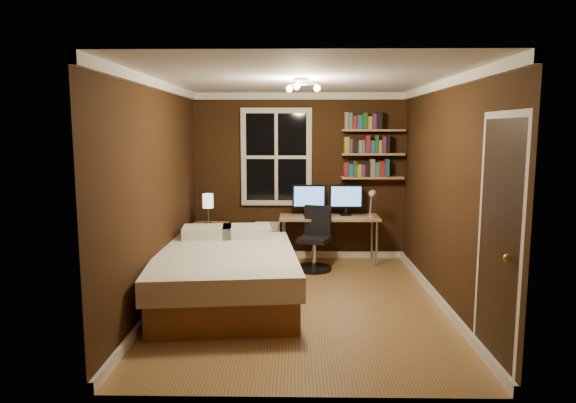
{
  "coord_description": "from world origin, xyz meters",
  "views": [
    {
      "loc": [
        -0.05,
        -5.65,
        1.96
      ],
      "look_at": [
        -0.15,
        0.45,
        1.1
      ],
      "focal_mm": 32.0,
      "sensor_mm": 36.0,
      "label": 1
    }
  ],
  "objects_px": {
    "monitor_right": "(346,200)",
    "office_chair": "(315,247)",
    "bedside_lamp": "(208,209)",
    "radiator": "(268,241)",
    "bed": "(226,275)",
    "desk": "(329,220)",
    "desk_lamp": "(372,203)",
    "nightstand": "(209,246)",
    "monitor_left": "(309,200)"
  },
  "relations": [
    {
      "from": "radiator",
      "to": "monitor_right",
      "type": "bearing_deg",
      "value": -5.6
    },
    {
      "from": "bedside_lamp",
      "to": "monitor_left",
      "type": "relative_size",
      "value": 0.88
    },
    {
      "from": "office_chair",
      "to": "monitor_right",
      "type": "bearing_deg",
      "value": 64.44
    },
    {
      "from": "nightstand",
      "to": "office_chair",
      "type": "xyz_separation_m",
      "value": [
        1.51,
        -0.08,
        0.01
      ]
    },
    {
      "from": "radiator",
      "to": "desk",
      "type": "distance_m",
      "value": 1.0
    },
    {
      "from": "bedside_lamp",
      "to": "office_chair",
      "type": "relative_size",
      "value": 0.49
    },
    {
      "from": "radiator",
      "to": "monitor_left",
      "type": "height_order",
      "value": "monitor_left"
    },
    {
      "from": "nightstand",
      "to": "office_chair",
      "type": "height_order",
      "value": "office_chair"
    },
    {
      "from": "monitor_left",
      "to": "office_chair",
      "type": "distance_m",
      "value": 0.77
    },
    {
      "from": "nightstand",
      "to": "monitor_right",
      "type": "xyz_separation_m",
      "value": [
        1.98,
        0.4,
        0.61
      ]
    },
    {
      "from": "radiator",
      "to": "monitor_right",
      "type": "xyz_separation_m",
      "value": [
        1.17,
        -0.11,
        0.64
      ]
    },
    {
      "from": "desk",
      "to": "monitor_left",
      "type": "relative_size",
      "value": 2.94
    },
    {
      "from": "monitor_left",
      "to": "monitor_right",
      "type": "height_order",
      "value": "same"
    },
    {
      "from": "radiator",
      "to": "desk_lamp",
      "type": "relative_size",
      "value": 1.28
    },
    {
      "from": "nightstand",
      "to": "bedside_lamp",
      "type": "relative_size",
      "value": 1.45
    },
    {
      "from": "nightstand",
      "to": "bedside_lamp",
      "type": "xyz_separation_m",
      "value": [
        0.0,
        0.0,
        0.53
      ]
    },
    {
      "from": "radiator",
      "to": "office_chair",
      "type": "distance_m",
      "value": 0.92
    },
    {
      "from": "bedside_lamp",
      "to": "office_chair",
      "type": "bearing_deg",
      "value": -3.03
    },
    {
      "from": "radiator",
      "to": "monitor_right",
      "type": "height_order",
      "value": "monitor_right"
    },
    {
      "from": "radiator",
      "to": "monitor_left",
      "type": "xyz_separation_m",
      "value": [
        0.62,
        -0.11,
        0.64
      ]
    },
    {
      "from": "bed",
      "to": "desk_lamp",
      "type": "distance_m",
      "value": 2.56
    },
    {
      "from": "monitor_right",
      "to": "office_chair",
      "type": "height_order",
      "value": "monitor_right"
    },
    {
      "from": "monitor_left",
      "to": "office_chair",
      "type": "bearing_deg",
      "value": -81.43
    },
    {
      "from": "monitor_right",
      "to": "office_chair",
      "type": "distance_m",
      "value": 0.9
    },
    {
      "from": "nightstand",
      "to": "bedside_lamp",
      "type": "bearing_deg",
      "value": 0.0
    },
    {
      "from": "monitor_left",
      "to": "desk_lamp",
      "type": "relative_size",
      "value": 1.13
    },
    {
      "from": "bed",
      "to": "monitor_left",
      "type": "xyz_separation_m",
      "value": [
        0.99,
        1.87,
        0.61
      ]
    },
    {
      "from": "bed",
      "to": "desk",
      "type": "height_order",
      "value": "bed"
    },
    {
      "from": "desk_lamp",
      "to": "office_chair",
      "type": "xyz_separation_m",
      "value": [
        -0.82,
        -0.24,
        -0.58
      ]
    },
    {
      "from": "nightstand",
      "to": "desk",
      "type": "bearing_deg",
      "value": 18.57
    },
    {
      "from": "bedside_lamp",
      "to": "desk",
      "type": "relative_size",
      "value": 0.3
    },
    {
      "from": "monitor_right",
      "to": "office_chair",
      "type": "relative_size",
      "value": 0.55
    },
    {
      "from": "bed",
      "to": "bedside_lamp",
      "type": "height_order",
      "value": "bedside_lamp"
    },
    {
      "from": "desk",
      "to": "desk_lamp",
      "type": "bearing_deg",
      "value": -16.19
    },
    {
      "from": "bedside_lamp",
      "to": "monitor_right",
      "type": "distance_m",
      "value": 2.02
    },
    {
      "from": "bed",
      "to": "radiator",
      "type": "bearing_deg",
      "value": 73.34
    },
    {
      "from": "nightstand",
      "to": "desk",
      "type": "xyz_separation_m",
      "value": [
        1.73,
        0.33,
        0.32
      ]
    },
    {
      "from": "nightstand",
      "to": "radiator",
      "type": "distance_m",
      "value": 0.96
    },
    {
      "from": "monitor_right",
      "to": "office_chair",
      "type": "xyz_separation_m",
      "value": [
        -0.48,
        -0.48,
        -0.59
      ]
    },
    {
      "from": "radiator",
      "to": "office_chair",
      "type": "relative_size",
      "value": 0.63
    },
    {
      "from": "monitor_right",
      "to": "office_chair",
      "type": "bearing_deg",
      "value": -134.54
    },
    {
      "from": "nightstand",
      "to": "desk_lamp",
      "type": "relative_size",
      "value": 1.43
    },
    {
      "from": "office_chair",
      "to": "desk_lamp",
      "type": "bearing_deg",
      "value": 35.19
    },
    {
      "from": "nightstand",
      "to": "radiator",
      "type": "xyz_separation_m",
      "value": [
        0.81,
        0.52,
        -0.03
      ]
    },
    {
      "from": "monitor_left",
      "to": "desk_lamp",
      "type": "distance_m",
      "value": 0.92
    },
    {
      "from": "bed",
      "to": "monitor_right",
      "type": "bearing_deg",
      "value": 44.4
    },
    {
      "from": "bed",
      "to": "monitor_right",
      "type": "relative_size",
      "value": 4.68
    },
    {
      "from": "bed",
      "to": "desk",
      "type": "distance_m",
      "value": 2.24
    },
    {
      "from": "bed",
      "to": "desk",
      "type": "bearing_deg",
      "value": 48.2
    },
    {
      "from": "radiator",
      "to": "bed",
      "type": "bearing_deg",
      "value": -100.53
    }
  ]
}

